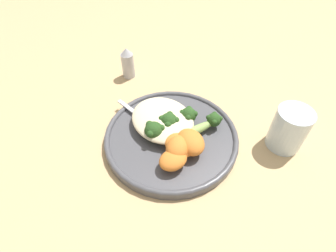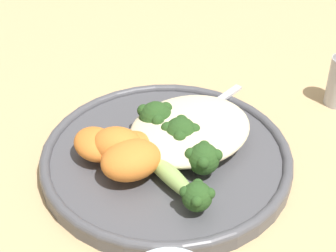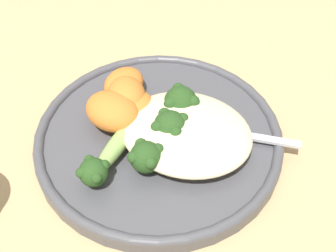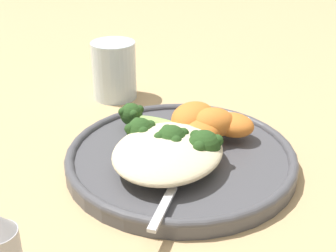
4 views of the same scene
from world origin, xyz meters
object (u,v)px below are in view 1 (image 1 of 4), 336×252
Objects in this scene: broccoli_stalk_3 at (157,132)px; sweet_potato_chunk_0 at (173,160)px; quinoa_mound at (162,119)px; spoon at (141,117)px; plate at (171,137)px; salt_shaker at (128,63)px; sweet_potato_chunk_3 at (190,142)px; water_glass at (289,129)px; broccoli_stalk_2 at (170,124)px; sweet_potato_chunk_1 at (181,144)px; sweet_potato_chunk_2 at (178,148)px; broccoli_stalk_1 at (187,120)px; broccoli_stalk_0 at (203,126)px.

broccoli_stalk_3 reaches higher than sweet_potato_chunk_0.
quinoa_mound is 0.05m from spoon.
plate is 0.26m from salt_shaker.
water_glass is (0.10, 0.18, 0.01)m from sweet_potato_chunk_3.
broccoli_stalk_2 is 1.42× the size of sweet_potato_chunk_0.
water_glass reaches higher than quinoa_mound.
sweet_potato_chunk_1 is (0.05, -0.01, -0.00)m from broccoli_stalk_2.
salt_shaker is (-0.40, -0.13, -0.00)m from water_glass.
sweet_potato_chunk_0 is 0.04m from sweet_potato_chunk_1.
spoon is at bearing -44.41° from broccoli_stalk_3.
sweet_potato_chunk_2 is at bearing 147.29° from broccoli_stalk_3.
plate is at bearing -3.04° from quinoa_mound.
broccoli_stalk_1 is at bearing 126.67° from sweet_potato_chunk_0.
water_glass reaches higher than plate.
sweet_potato_chunk_1 is at bearing -11.71° from plate.
water_glass is at bearing 18.57° from salt_shaker.
broccoli_stalk_0 is 1.10× the size of spoon.
broccoli_stalk_3 is at bearing -126.59° from water_glass.
sweet_potato_chunk_0 is at bearing -35.10° from plate.
sweet_potato_chunk_3 is 0.76× the size of salt_shaker.
water_glass reaches higher than spoon.
sweet_potato_chunk_2 is at bearing -162.99° from broccoli_stalk_0.
broccoli_stalk_2 reaches higher than broccoli_stalk_1.
sweet_potato_chunk_1 is at bearing 173.49° from broccoli_stalk_2.
salt_shaker is at bearing 97.42° from broccoli_stalk_0.
plate is 0.06m from sweet_potato_chunk_3.
broccoli_stalk_3 reaches higher than broccoli_stalk_0.
sweet_potato_chunk_0 is at bearing 163.89° from spoon.
plate is 4.34× the size of sweet_potato_chunk_3.
broccoli_stalk_3 is at bearing -105.67° from plate.
broccoli_stalk_1 is (0.03, 0.04, 0.00)m from quinoa_mound.
water_glass is (0.16, 0.18, 0.01)m from broccoli_stalk_2.
sweet_potato_chunk_2 is at bearing -16.39° from quinoa_mound.
quinoa_mound is 0.04m from broccoli_stalk_3.
sweet_potato_chunk_1 is at bearing 113.99° from sweet_potato_chunk_2.
plate is 2.56× the size of spoon.
broccoli_stalk_0 is at bearing -150.43° from spoon.
broccoli_stalk_0 is 1.87× the size of sweet_potato_chunk_1.
sweet_potato_chunk_0 is at bearing -78.55° from sweet_potato_chunk_3.
sweet_potato_chunk_0 is 0.33m from salt_shaker.
sweet_potato_chunk_1 is 1.16× the size of sweet_potato_chunk_2.
salt_shaker is (-0.30, 0.07, 0.00)m from sweet_potato_chunk_2.
spoon is (-0.07, 0.00, -0.01)m from broccoli_stalk_3.
sweet_potato_chunk_1 reaches higher than spoon.
broccoli_stalk_3 is 0.07m from spoon.
broccoli_stalk_0 is 0.17m from water_glass.
broccoli_stalk_0 reaches higher than spoon.
water_glass reaches higher than broccoli_stalk_0.
broccoli_stalk_0 is at bearing 101.95° from sweet_potato_chunk_2.
sweet_potato_chunk_2 reaches higher than broccoli_stalk_1.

